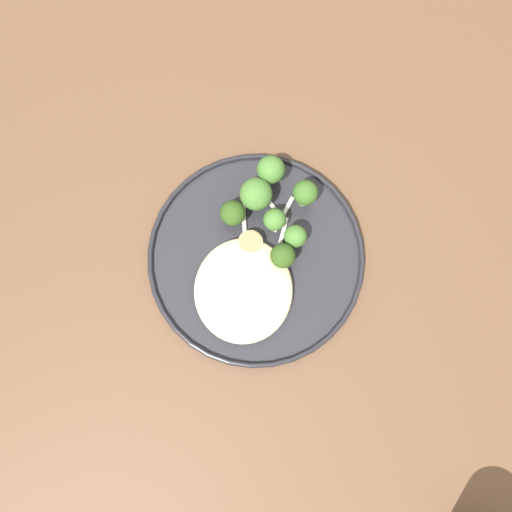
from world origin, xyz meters
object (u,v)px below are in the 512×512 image
Objects in this scene: broccoli_floret_center_pile at (271,170)px; broccoli_floret_left_leaning at (256,194)px; seared_scallop_front_small at (264,285)px; broccoli_floret_split_head at (279,256)px; broccoli_floret_front_edge at (233,214)px; seared_scallop_tiny_bay at (232,309)px; broccoli_floret_beside_noodles at (295,237)px; broccoli_floret_near_rim at (275,220)px; dinner_plate at (256,258)px; seared_scallop_on_noodles at (251,243)px; broccoli_floret_right_tilted at (305,193)px; seared_scallop_left_edge at (251,308)px.

broccoli_floret_left_leaning is at bearing -27.39° from broccoli_floret_center_pile.
seared_scallop_front_small is 0.54× the size of broccoli_floret_split_head.
broccoli_floret_split_head is 1.09× the size of broccoli_floret_front_edge.
broccoli_floret_beside_noodles is (-0.10, 0.08, 0.02)m from seared_scallop_tiny_bay.
dinner_plate is at bearing -25.56° from broccoli_floret_near_rim.
seared_scallop_on_noodles is 0.06m from broccoli_floret_beside_noodles.
broccoli_floret_right_tilted is (0.03, 0.05, 0.00)m from broccoli_floret_center_pile.
broccoli_floret_beside_noodles is 1.04× the size of broccoli_floret_near_rim.
broccoli_floret_split_head is at bearing 9.47° from broccoli_floret_near_rim.
broccoli_floret_split_head is at bearing 23.22° from broccoli_floret_left_leaning.
broccoli_floret_split_head is at bearing -35.58° from broccoli_floret_beside_noodles.
dinner_plate is 0.11m from broccoli_floret_right_tilted.
broccoli_floret_center_pile reaches higher than dinner_plate.
broccoli_floret_beside_noodles is at bearing 141.08° from seared_scallop_tiny_bay.
broccoli_floret_split_head is (0.02, 0.04, 0.02)m from seared_scallop_on_noodles.
seared_scallop_tiny_bay is 0.60× the size of broccoli_floret_front_edge.
broccoli_floret_beside_noodles reaches higher than seared_scallop_left_edge.
seared_scallop_tiny_bay is at bearing 2.46° from broccoli_floret_front_edge.
broccoli_floret_front_edge is at bearing -146.58° from dinner_plate.
broccoli_floret_beside_noodles is at bearing 144.42° from broccoli_floret_split_head.
broccoli_floret_center_pile is 0.07m from broccoli_floret_near_rim.
dinner_plate is 0.07m from seared_scallop_left_edge.
seared_scallop_on_noodles is 0.06m from seared_scallop_front_small.
broccoli_floret_left_leaning reaches higher than seared_scallop_tiny_bay.
seared_scallop_front_small is 0.49× the size of broccoli_floret_right_tilted.
seared_scallop_tiny_bay is 0.64× the size of broccoli_floret_near_rim.
seared_scallop_tiny_bay is 0.12m from broccoli_floret_beside_noodles.
broccoli_floret_center_pile is at bearing 172.85° from dinner_plate.
broccoli_floret_left_leaning is (-0.11, -0.02, 0.02)m from seared_scallop_front_small.
broccoli_floret_front_edge is at bearing -177.54° from seared_scallop_tiny_bay.
broccoli_floret_left_leaning is (-0.08, -0.00, 0.04)m from dinner_plate.
seared_scallop_left_edge is 0.61× the size of broccoli_floret_right_tilted.
broccoli_floret_split_head is 0.05m from broccoli_floret_near_rim.
broccoli_floret_split_head reaches higher than seared_scallop_on_noodles.
broccoli_floret_right_tilted is at bearing 160.36° from broccoli_floret_split_head.
broccoli_floret_center_pile reaches higher than seared_scallop_front_small.
broccoli_floret_left_leaning is at bearing -171.96° from seared_scallop_front_small.
seared_scallop_tiny_bay is 0.18m from broccoli_floret_right_tilted.
seared_scallop_front_small is (0.04, 0.01, 0.01)m from dinner_plate.
broccoli_floret_left_leaning reaches higher than broccoli_floret_split_head.
broccoli_floret_split_head reaches higher than seared_scallop_tiny_bay.
broccoli_floret_near_rim is (-0.05, 0.02, 0.03)m from dinner_plate.
dinner_plate is 0.05m from broccoli_floret_split_head.
broccoli_floret_right_tilted is at bearing 94.02° from broccoli_floret_left_leaning.
broccoli_floret_right_tilted is 0.10m from broccoli_floret_front_edge.
broccoli_floret_center_pile is at bearing 142.16° from broccoli_floret_front_edge.
broccoli_floret_front_edge is (-0.03, -0.08, 0.00)m from broccoli_floret_beside_noodles.
seared_scallop_front_small is at bearing -0.55° from broccoli_floret_center_pile.
seared_scallop_on_noodles is 0.57× the size of broccoli_floret_center_pile.
broccoli_floret_right_tilted reaches higher than seared_scallop_front_small.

